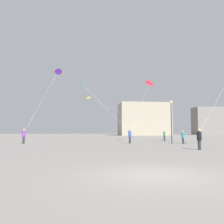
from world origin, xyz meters
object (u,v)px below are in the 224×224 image
person_in_black (199,138)px  lamppost_east (171,115)px  kite_violet_diamond (58,72)px  building_centre_hall (213,121)px  person_in_orange (198,136)px  handbag_beside_flyer (186,143)px  kite_crimson_diamond (149,83)px  building_left_hall (144,119)px  person_in_teal (183,137)px  person_in_blue (130,135)px  person_in_green (164,135)px  kite_amber_diamond (90,98)px  kite_emerald_delta (82,84)px  person_in_purple (24,136)px

person_in_black → lamppost_east: bearing=0.6°
kite_violet_diamond → building_centre_hall: 90.58m
person_in_orange → handbag_beside_flyer: 3.56m
kite_crimson_diamond → building_left_hall: size_ratio=0.39×
person_in_teal → person_in_blue: 6.52m
building_left_hall → building_centre_hall: 38.20m
person_in_blue → building_left_hall: bearing=-113.0°
person_in_orange → person_in_green: 7.66m
handbag_beside_flyer → kite_amber_diamond: bearing=123.6°
building_left_hall → lamppost_east: 61.54m
person_in_orange → kite_emerald_delta: (-15.76, 3.18, 7.53)m
person_in_purple → lamppost_east: lamppost_east is taller
kite_emerald_delta → kite_crimson_diamond: 9.78m
lamppost_east → handbag_beside_flyer: (1.50, -0.64, -3.47)m
kite_amber_diamond → person_in_black: bearing=-70.5°
person_in_orange → kite_crimson_diamond: 9.89m
person_in_teal → kite_crimson_diamond: 9.28m
kite_emerald_delta → building_centre_hall: building_centre_hall is taller
building_left_hall → person_in_purple: bearing=-115.1°
kite_emerald_delta → kite_amber_diamond: kite_emerald_delta is taller
kite_crimson_diamond → kite_amber_diamond: (-8.87, 14.21, -0.24)m
person_in_blue → handbag_beside_flyer: 6.90m
person_in_purple → person_in_green: bearing=149.4°
person_in_black → person_in_blue: size_ratio=0.96×
person_in_green → kite_amber_diamond: 17.08m
person_in_black → kite_amber_diamond: kite_amber_diamond is taller
person_in_purple → building_centre_hall: (64.01, 72.58, 5.42)m
kite_violet_diamond → lamppost_east: bearing=-23.3°
person_in_orange → kite_crimson_diamond: size_ratio=0.23×
kite_emerald_delta → handbag_beside_flyer: size_ratio=24.00×
person_in_teal → kite_amber_diamond: (-11.88, 18.53, 7.40)m
building_left_hall → handbag_beside_flyer: building_left_hall is taller
person_in_black → person_in_blue: bearing=28.7°
handbag_beside_flyer → building_left_hall: bearing=82.5°
person_in_black → handbag_beside_flyer: 9.37m
person_in_purple → handbag_beside_flyer: (19.95, -1.56, -0.89)m
person_in_orange → kite_amber_diamond: bearing=44.3°
kite_amber_diamond → lamppost_east: size_ratio=2.49×
person_in_teal → person_in_purple: 19.68m
handbag_beside_flyer → building_centre_hall: bearing=59.3°
person_in_purple → lamppost_east: (18.46, -0.92, 2.58)m
person_in_black → person_in_purple: person_in_purple is taller
building_left_hall → kite_emerald_delta: bearing=-110.7°
person_in_teal → kite_violet_diamond: size_ratio=0.16×
building_left_hall → person_in_blue: bearing=-103.8°
person_in_black → building_left_hall: 71.35m
kite_amber_diamond → person_in_purple: bearing=-114.6°
kite_emerald_delta → person_in_purple: bearing=-151.0°
person_in_purple → lamppost_east: size_ratio=0.34×
kite_violet_diamond → building_left_hall: building_left_hall is taller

